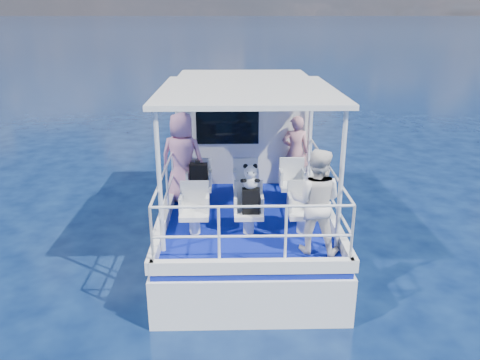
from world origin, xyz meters
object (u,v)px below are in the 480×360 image
passenger_port_fwd (182,158)px  passenger_stbd_aft (316,202)px  backpack_center (251,201)px  panda (250,176)px

passenger_port_fwd → passenger_stbd_aft: (2.20, -2.13, -0.06)m
passenger_stbd_aft → backpack_center: passenger_stbd_aft is taller
passenger_port_fwd → passenger_stbd_aft: 3.06m
passenger_stbd_aft → panda: 1.15m
backpack_center → passenger_stbd_aft: bearing=-32.2°
passenger_port_fwd → panda: 1.96m
passenger_stbd_aft → panda: bearing=-16.6°
backpack_center → passenger_port_fwd: bearing=129.2°
passenger_stbd_aft → backpack_center: 1.14m
passenger_stbd_aft → panda: passenger_stbd_aft is taller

